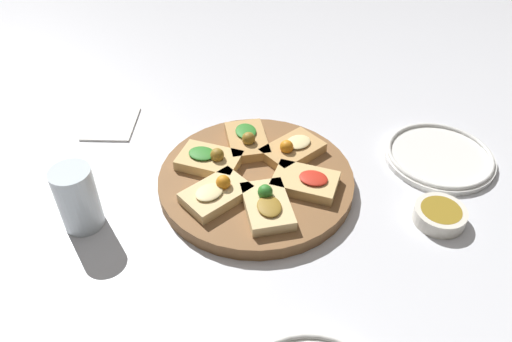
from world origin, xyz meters
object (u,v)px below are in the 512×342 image
Objects in this scene: water_glass at (77,198)px; napkin_stack at (111,123)px; serving_board at (256,180)px; plate_left at (439,156)px; dipping_bowl at (440,215)px.

water_glass reaches higher than napkin_stack.
serving_board reaches higher than plate_left.
dipping_bowl is (0.04, 0.30, 0.00)m from serving_board.
water_glass is (0.13, -0.26, 0.04)m from serving_board.
plate_left is 0.16m from dipping_bowl.
water_glass is at bearing -80.48° from dipping_bowl.
dipping_bowl is (-0.09, 0.56, -0.04)m from water_glass.
serving_board is 4.04× the size of dipping_bowl.
serving_board is 0.29m from water_glass.
napkin_stack is 0.64m from dipping_bowl.
plate_left is 1.75× the size of napkin_stack.
plate_left is 2.41× the size of dipping_bowl.
napkin_stack is (-0.01, -0.64, -0.00)m from plate_left.
dipping_bowl is at bearing 99.52° from water_glass.
dipping_bowl is (0.16, -0.02, 0.01)m from plate_left.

